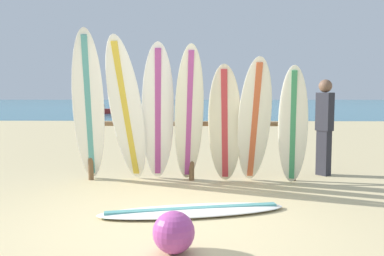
{
  "coord_description": "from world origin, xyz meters",
  "views": [
    {
      "loc": [
        0.42,
        -4.46,
        1.49
      ],
      "look_at": [
        0.25,
        2.83,
        0.88
      ],
      "focal_mm": 38.38,
      "sensor_mm": 36.0,
      "label": 1
    }
  ],
  "objects_px": {
    "surfboard_leaning_center_left": "(158,115)",
    "beachgoer_standing": "(324,123)",
    "surfboard_leaning_center_right": "(225,125)",
    "surfboard_leaning_left": "(127,112)",
    "surfboard_leaning_far_right": "(293,126)",
    "surfboard_leaning_center": "(189,117)",
    "surfboard_leaning_right": "(254,122)",
    "beach_ball": "(174,232)",
    "surfboard_leaning_far_left": "(89,109)",
    "surfboard_lying_on_sand": "(193,211)",
    "small_boat_offshore": "(98,110)",
    "surfboard_rack": "(192,137)"
  },
  "relations": [
    {
      "from": "surfboard_leaning_center_left",
      "to": "beachgoer_standing",
      "type": "distance_m",
      "value": 3.06
    },
    {
      "from": "surfboard_leaning_center_left",
      "to": "surfboard_leaning_center_right",
      "type": "bearing_deg",
      "value": -0.42
    },
    {
      "from": "surfboard_leaning_left",
      "to": "surfboard_leaning_far_right",
      "type": "xyz_separation_m",
      "value": [
        2.69,
        -0.05,
        -0.22
      ]
    },
    {
      "from": "surfboard_leaning_far_right",
      "to": "surfboard_leaning_left",
      "type": "bearing_deg",
      "value": 179.03
    },
    {
      "from": "surfboard_leaning_center",
      "to": "surfboard_leaning_left",
      "type": "bearing_deg",
      "value": 177.74
    },
    {
      "from": "surfboard_leaning_far_right",
      "to": "beachgoer_standing",
      "type": "bearing_deg",
      "value": 49.68
    },
    {
      "from": "surfboard_leaning_right",
      "to": "beach_ball",
      "type": "bearing_deg",
      "value": -111.12
    },
    {
      "from": "surfboard_leaning_center_left",
      "to": "surfboard_leaning_center_right",
      "type": "relative_size",
      "value": 1.17
    },
    {
      "from": "surfboard_leaning_center_right",
      "to": "surfboard_leaning_right",
      "type": "distance_m",
      "value": 0.49
    },
    {
      "from": "surfboard_leaning_far_left",
      "to": "surfboard_lying_on_sand",
      "type": "relative_size",
      "value": 1.02
    },
    {
      "from": "small_boat_offshore",
      "to": "surfboard_rack",
      "type": "bearing_deg",
      "value": -72.09
    },
    {
      "from": "surfboard_leaning_left",
      "to": "surfboard_leaning_far_right",
      "type": "height_order",
      "value": "surfboard_leaning_left"
    },
    {
      "from": "surfboard_leaning_center",
      "to": "surfboard_leaning_far_right",
      "type": "bearing_deg",
      "value": -0.19
    },
    {
      "from": "beachgoer_standing",
      "to": "surfboard_rack",
      "type": "bearing_deg",
      "value": -168.14
    },
    {
      "from": "surfboard_leaning_left",
      "to": "surfboard_leaning_center",
      "type": "height_order",
      "value": "surfboard_leaning_left"
    },
    {
      "from": "surfboard_leaning_center_right",
      "to": "surfboard_leaning_right",
      "type": "xyz_separation_m",
      "value": [
        0.47,
        -0.12,
        0.05
      ]
    },
    {
      "from": "surfboard_leaning_far_right",
      "to": "small_boat_offshore",
      "type": "bearing_deg",
      "value": 111.14
    },
    {
      "from": "small_boat_offshore",
      "to": "surfboard_leaning_far_right",
      "type": "bearing_deg",
      "value": -68.86
    },
    {
      "from": "surfboard_leaning_far_right",
      "to": "beach_ball",
      "type": "bearing_deg",
      "value": -121.23
    },
    {
      "from": "surfboard_leaning_far_left",
      "to": "surfboard_leaning_center",
      "type": "bearing_deg",
      "value": -1.03
    },
    {
      "from": "surfboard_rack",
      "to": "surfboard_leaning_far_right",
      "type": "bearing_deg",
      "value": -13.92
    },
    {
      "from": "surfboard_leaning_right",
      "to": "beach_ball",
      "type": "relative_size",
      "value": 5.18
    },
    {
      "from": "surfboard_leaning_center_left",
      "to": "beach_ball",
      "type": "height_order",
      "value": "surfboard_leaning_center_left"
    },
    {
      "from": "surfboard_leaning_center_right",
      "to": "small_boat_offshore",
      "type": "bearing_deg",
      "value": 108.93
    },
    {
      "from": "surfboard_leaning_far_right",
      "to": "surfboard_lying_on_sand",
      "type": "relative_size",
      "value": 0.8
    },
    {
      "from": "surfboard_leaning_center",
      "to": "beachgoer_standing",
      "type": "xyz_separation_m",
      "value": [
        2.44,
        0.91,
        -0.16
      ]
    },
    {
      "from": "surfboard_leaning_center_left",
      "to": "beachgoer_standing",
      "type": "height_order",
      "value": "surfboard_leaning_center_left"
    },
    {
      "from": "surfboard_rack",
      "to": "surfboard_leaning_center_right",
      "type": "xyz_separation_m",
      "value": [
        0.55,
        -0.26,
        0.23
      ]
    },
    {
      "from": "surfboard_leaning_left",
      "to": "surfboard_leaning_right",
      "type": "xyz_separation_m",
      "value": [
        2.07,
        -0.02,
        -0.16
      ]
    },
    {
      "from": "surfboard_leaning_center_left",
      "to": "surfboard_leaning_center",
      "type": "relative_size",
      "value": 1.02
    },
    {
      "from": "surfboard_rack",
      "to": "surfboard_leaning_center_left",
      "type": "relative_size",
      "value": 1.57
    },
    {
      "from": "surfboard_lying_on_sand",
      "to": "small_boat_offshore",
      "type": "distance_m",
      "value": 26.43
    },
    {
      "from": "surfboard_leaning_right",
      "to": "small_boat_offshore",
      "type": "xyz_separation_m",
      "value": [
        -8.56,
        23.73,
        -0.78
      ]
    },
    {
      "from": "surfboard_leaning_far_right",
      "to": "surfboard_lying_on_sand",
      "type": "xyz_separation_m",
      "value": [
        -1.57,
        -1.56,
        -0.94
      ]
    },
    {
      "from": "surfboard_rack",
      "to": "surfboard_leaning_far_right",
      "type": "relative_size",
      "value": 1.85
    },
    {
      "from": "surfboard_leaning_center_right",
      "to": "small_boat_offshore",
      "type": "xyz_separation_m",
      "value": [
        -8.1,
        23.6,
        -0.73
      ]
    },
    {
      "from": "surfboard_lying_on_sand",
      "to": "beachgoer_standing",
      "type": "height_order",
      "value": "beachgoer_standing"
    },
    {
      "from": "surfboard_leaning_left",
      "to": "small_boat_offshore",
      "type": "height_order",
      "value": "surfboard_leaning_left"
    },
    {
      "from": "surfboard_rack",
      "to": "surfboard_leaning_left",
      "type": "bearing_deg",
      "value": -161.07
    },
    {
      "from": "surfboard_leaning_far_right",
      "to": "beachgoer_standing",
      "type": "distance_m",
      "value": 1.2
    },
    {
      "from": "surfboard_leaning_far_left",
      "to": "beach_ball",
      "type": "bearing_deg",
      "value": -61.3
    },
    {
      "from": "surfboard_lying_on_sand",
      "to": "beach_ball",
      "type": "distance_m",
      "value": 1.3
    },
    {
      "from": "surfboard_lying_on_sand",
      "to": "small_boat_offshore",
      "type": "bearing_deg",
      "value": 106.73
    },
    {
      "from": "surfboard_leaning_center",
      "to": "surfboard_leaning_right",
      "type": "height_order",
      "value": "surfboard_leaning_center"
    },
    {
      "from": "surfboard_leaning_far_left",
      "to": "small_boat_offshore",
      "type": "relative_size",
      "value": 0.98
    },
    {
      "from": "surfboard_leaning_left",
      "to": "surfboard_leaning_center",
      "type": "relative_size",
      "value": 1.06
    },
    {
      "from": "surfboard_leaning_right",
      "to": "beachgoer_standing",
      "type": "height_order",
      "value": "surfboard_leaning_right"
    },
    {
      "from": "surfboard_rack",
      "to": "surfboard_leaning_far_left",
      "type": "height_order",
      "value": "surfboard_leaning_far_left"
    },
    {
      "from": "surfboard_leaning_left",
      "to": "surfboard_lying_on_sand",
      "type": "relative_size",
      "value": 0.98
    },
    {
      "from": "surfboard_lying_on_sand",
      "to": "surfboard_leaning_far_left",
      "type": "bearing_deg",
      "value": 137.3
    }
  ]
}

